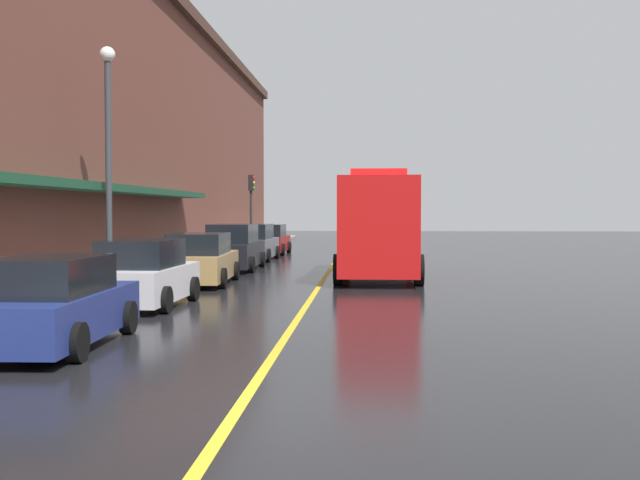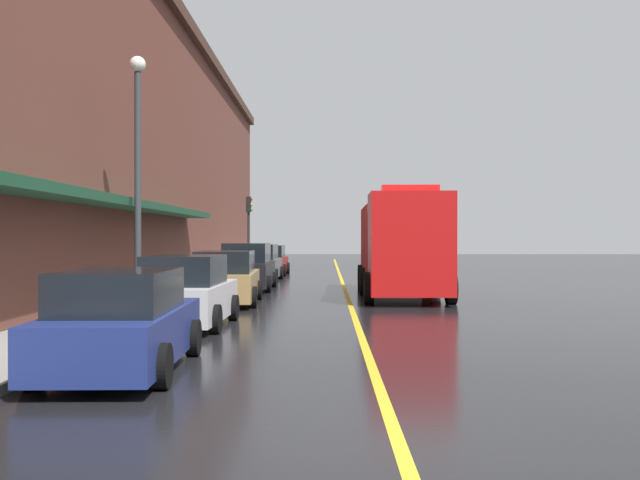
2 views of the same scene
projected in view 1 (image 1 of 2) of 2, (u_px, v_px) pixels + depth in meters
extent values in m
plane|color=black|center=(334.00, 264.00, 34.09)|extent=(112.00, 112.00, 0.00)
cube|color=gray|center=(196.00, 262.00, 34.48)|extent=(2.40, 70.00, 0.15)
cube|color=gold|center=(334.00, 264.00, 34.09)|extent=(0.16, 70.00, 0.01)
cube|color=brown|center=(48.00, 123.00, 33.65)|extent=(10.26, 64.00, 12.43)
cube|color=#19472D|center=(115.00, 189.00, 25.43)|extent=(1.20, 22.40, 0.24)
cube|color=navy|center=(55.00, 314.00, 13.41)|extent=(1.87, 4.60, 0.78)
cube|color=black|center=(50.00, 275.00, 13.16)|extent=(1.63, 2.55, 0.63)
cylinder|color=black|center=(38.00, 317.00, 14.86)|extent=(0.24, 0.65, 0.64)
cylinder|color=black|center=(128.00, 317.00, 14.80)|extent=(0.24, 0.65, 0.64)
cylinder|color=black|center=(77.00, 342.00, 11.98)|extent=(0.24, 0.65, 0.64)
cube|color=silver|center=(145.00, 283.00, 19.03)|extent=(1.87, 4.15, 0.82)
cube|color=black|center=(142.00, 253.00, 18.80)|extent=(1.65, 2.30, 0.67)
cylinder|color=black|center=(127.00, 288.00, 20.39)|extent=(0.24, 0.65, 0.64)
cylinder|color=black|center=(193.00, 289.00, 20.23)|extent=(0.24, 0.65, 0.64)
cylinder|color=black|center=(90.00, 299.00, 17.86)|extent=(0.24, 0.65, 0.64)
cylinder|color=black|center=(165.00, 300.00, 17.70)|extent=(0.24, 0.65, 0.64)
cube|color=#A5844C|center=(200.00, 266.00, 24.83)|extent=(2.04, 4.76, 0.82)
cube|color=black|center=(199.00, 244.00, 24.57)|extent=(1.77, 2.64, 0.67)
cylinder|color=black|center=(181.00, 271.00, 26.32)|extent=(0.24, 0.65, 0.64)
cylinder|color=black|center=(235.00, 271.00, 26.27)|extent=(0.24, 0.65, 0.64)
cylinder|color=black|center=(161.00, 278.00, 23.41)|extent=(0.24, 0.65, 0.64)
cylinder|color=black|center=(222.00, 278.00, 23.36)|extent=(0.24, 0.65, 0.64)
cube|color=black|center=(234.00, 254.00, 30.83)|extent=(1.84, 4.82, 0.92)
cube|color=black|center=(233.00, 233.00, 30.56)|extent=(1.66, 2.65, 0.75)
cylinder|color=black|center=(218.00, 259.00, 32.39)|extent=(0.22, 0.64, 0.64)
cylinder|color=black|center=(262.00, 260.00, 32.27)|extent=(0.22, 0.64, 0.64)
cylinder|color=black|center=(203.00, 264.00, 29.41)|extent=(0.22, 0.64, 0.64)
cylinder|color=black|center=(251.00, 265.00, 29.29)|extent=(0.22, 0.64, 0.64)
cube|color=#595B60|center=(253.00, 248.00, 36.62)|extent=(1.96, 4.50, 0.86)
cube|color=black|center=(252.00, 231.00, 36.37)|extent=(1.71, 2.49, 0.71)
cylinder|color=black|center=(240.00, 252.00, 38.09)|extent=(0.24, 0.65, 0.64)
cylinder|color=black|center=(277.00, 252.00, 37.92)|extent=(0.24, 0.65, 0.64)
cylinder|color=black|center=(228.00, 255.00, 35.35)|extent=(0.24, 0.65, 0.64)
cylinder|color=black|center=(268.00, 256.00, 35.18)|extent=(0.24, 0.65, 0.64)
cube|color=maroon|center=(268.00, 244.00, 41.94)|extent=(1.99, 4.28, 0.80)
cube|color=black|center=(268.00, 230.00, 41.70)|extent=(1.76, 2.37, 0.66)
cylinder|color=black|center=(255.00, 247.00, 43.34)|extent=(0.23, 0.64, 0.64)
cylinder|color=black|center=(289.00, 247.00, 43.18)|extent=(0.23, 0.64, 0.64)
cylinder|color=black|center=(247.00, 249.00, 40.73)|extent=(0.23, 0.64, 0.64)
cylinder|color=black|center=(283.00, 250.00, 40.56)|extent=(0.23, 0.64, 0.64)
cube|color=red|center=(379.00, 227.00, 24.21)|extent=(2.55, 2.41, 3.16)
cube|color=red|center=(378.00, 227.00, 28.61)|extent=(2.59, 5.80, 2.91)
cube|color=red|center=(379.00, 173.00, 24.14)|extent=(1.77, 0.62, 0.24)
cylinder|color=black|center=(419.00, 270.00, 24.25)|extent=(0.31, 1.00, 1.00)
cylinder|color=black|center=(338.00, 270.00, 24.44)|extent=(0.31, 1.00, 1.00)
cylinder|color=black|center=(414.00, 262.00, 27.85)|extent=(0.31, 1.00, 1.00)
cylinder|color=black|center=(343.00, 262.00, 28.04)|extent=(0.31, 1.00, 1.00)
cylinder|color=black|center=(411.00, 258.00, 30.17)|extent=(0.31, 1.00, 1.00)
cylinder|color=black|center=(346.00, 258.00, 30.36)|extent=(0.31, 1.00, 1.00)
cylinder|color=#4C4C51|center=(215.00, 249.00, 34.54)|extent=(0.07, 0.07, 1.05)
cube|color=black|center=(215.00, 234.00, 34.51)|extent=(0.14, 0.18, 0.28)
cylinder|color=#33383D|center=(109.00, 175.00, 22.14)|extent=(0.18, 0.18, 6.50)
sphere|color=white|center=(107.00, 54.00, 22.01)|extent=(0.44, 0.44, 0.44)
cylinder|color=#232326|center=(251.00, 220.00, 44.64)|extent=(0.14, 0.14, 3.40)
cube|color=black|center=(251.00, 183.00, 44.56)|extent=(0.28, 0.36, 0.90)
sphere|color=red|center=(254.00, 178.00, 44.54)|extent=(0.16, 0.16, 0.16)
sphere|color=gold|center=(254.00, 183.00, 44.55)|extent=(0.16, 0.16, 0.16)
sphere|color=green|center=(254.00, 188.00, 44.56)|extent=(0.16, 0.16, 0.16)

